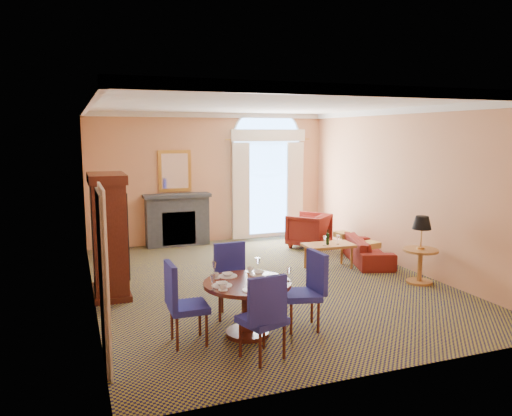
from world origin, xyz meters
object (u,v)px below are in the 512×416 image
object	(u,v)px
armoire	(109,237)
coffee_table	(329,246)
sofa	(367,250)
side_table	(421,242)
armchair	(309,230)
dining_table	(247,295)

from	to	relation	value
armoire	coffee_table	xyz separation A→B (m)	(4.24, 0.18, -0.53)
sofa	side_table	world-z (taller)	side_table
armchair	dining_table	bearing A→B (deg)	14.83
armoire	side_table	distance (m)	5.47
armoire	armchair	bearing A→B (deg)	23.54
dining_table	armchair	world-z (taller)	dining_table
dining_table	armchair	size ratio (longest dim) A/B	1.33
coffee_table	side_table	world-z (taller)	side_table
sofa	armchair	bearing A→B (deg)	35.19
armchair	coffee_table	bearing A→B (deg)	35.34
armoire	coffee_table	size ratio (longest dim) A/B	2.01
dining_table	coffee_table	bearing A→B (deg)	44.43
side_table	armoire	bearing A→B (deg)	166.60
armchair	coffee_table	size ratio (longest dim) A/B	0.87
dining_table	sofa	distance (m)	4.62
dining_table	side_table	distance (m)	3.90
side_table	coffee_table	bearing A→B (deg)	126.66
armoire	side_table	xyz separation A→B (m)	(5.32, -1.27, -0.23)
sofa	side_table	xyz separation A→B (m)	(0.05, -1.63, 0.50)
sofa	side_table	size ratio (longest dim) A/B	1.47
armoire	armchair	xyz separation A→B (m)	(4.73, 2.06, -0.58)
sofa	armchair	world-z (taller)	armchair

